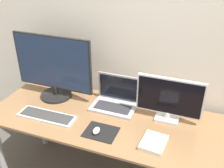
{
  "coord_description": "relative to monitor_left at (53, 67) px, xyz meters",
  "views": [
    {
      "loc": [
        0.57,
        -1.1,
        1.87
      ],
      "look_at": [
        -0.01,
        0.41,
        0.98
      ],
      "focal_mm": 42.0,
      "sensor_mm": 36.0,
      "label": 1
    }
  ],
  "objects": [
    {
      "name": "wall_back",
      "position": [
        0.53,
        0.27,
        0.26
      ],
      "size": [
        7.0,
        0.05,
        2.5
      ],
      "color": "silver",
      "rests_on": "ground_plane"
    },
    {
      "name": "desk",
      "position": [
        0.53,
        -0.14,
        -0.39
      ],
      "size": [
        1.81,
        0.7,
        0.72
      ],
      "color": "olive",
      "rests_on": "ground_plane"
    },
    {
      "name": "monitor_left",
      "position": [
        0.0,
        0.0,
        0.0
      ],
      "size": [
        0.66,
        0.26,
        0.52
      ],
      "color": "black",
      "rests_on": "desk"
    },
    {
      "name": "monitor_right",
      "position": [
        0.93,
        0.0,
        -0.09
      ],
      "size": [
        0.47,
        0.12,
        0.33
      ],
      "color": "silver",
      "rests_on": "desk"
    },
    {
      "name": "laptop",
      "position": [
        0.51,
        0.04,
        -0.21
      ],
      "size": [
        0.34,
        0.23,
        0.23
      ],
      "color": "#ADADB2",
      "rests_on": "desk"
    },
    {
      "name": "keyboard",
      "position": [
        0.09,
        -0.29,
        -0.25
      ],
      "size": [
        0.44,
        0.14,
        0.02
      ],
      "color": "silver",
      "rests_on": "desk"
    },
    {
      "name": "mousepad",
      "position": [
        0.53,
        -0.31,
        -0.26
      ],
      "size": [
        0.22,
        0.18,
        0.0
      ],
      "color": "black",
      "rests_on": "desk"
    },
    {
      "name": "mouse",
      "position": [
        0.51,
        -0.33,
        -0.24
      ],
      "size": [
        0.04,
        0.07,
        0.04
      ],
      "color": "silver",
      "rests_on": "mousepad"
    },
    {
      "name": "book",
      "position": [
        0.89,
        -0.3,
        -0.25
      ],
      "size": [
        0.17,
        0.2,
        0.03
      ],
      "color": "silver",
      "rests_on": "desk"
    }
  ]
}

